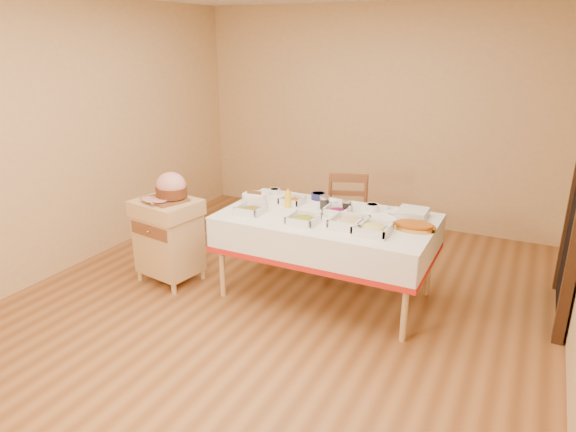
% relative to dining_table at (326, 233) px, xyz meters
% --- Properties ---
extents(room_shell, '(5.00, 5.00, 5.00)m').
position_rel_dining_table_xyz_m(room_shell, '(-0.30, -0.30, 0.70)').
color(room_shell, '#9A5F2F').
rests_on(room_shell, ground).
extents(dining_table, '(1.82, 1.02, 0.76)m').
position_rel_dining_table_xyz_m(dining_table, '(0.00, 0.00, 0.00)').
color(dining_table, '#DBB378').
rests_on(dining_table, ground).
extents(butcher_cart, '(0.63, 0.55, 0.80)m').
position_rel_dining_table_xyz_m(butcher_cart, '(-1.45, -0.37, -0.15)').
color(butcher_cart, '#DBB378').
rests_on(butcher_cart, ground).
extents(dining_chair, '(0.53, 0.52, 0.93)m').
position_rel_dining_table_xyz_m(dining_chair, '(-0.06, 0.69, -0.12)').
color(dining_chair, brown).
rests_on(dining_chair, ground).
extents(ham_on_board, '(0.40, 0.38, 0.26)m').
position_rel_dining_table_xyz_m(ham_on_board, '(-1.41, -0.34, 0.31)').
color(ham_on_board, brown).
rests_on(ham_on_board, butcher_cart).
extents(serving_dish_a, '(0.23, 0.23, 0.10)m').
position_rel_dining_table_xyz_m(serving_dish_a, '(-0.62, -0.23, 0.19)').
color(serving_dish_a, white).
rests_on(serving_dish_a, dining_table).
extents(serving_dish_b, '(0.24, 0.24, 0.10)m').
position_rel_dining_table_xyz_m(serving_dish_b, '(-0.11, -0.25, 0.19)').
color(serving_dish_b, white).
rests_on(serving_dish_b, dining_table).
extents(serving_dish_c, '(0.28, 0.28, 0.11)m').
position_rel_dining_table_xyz_m(serving_dish_c, '(0.26, -0.16, 0.20)').
color(serving_dish_c, white).
rests_on(serving_dish_c, dining_table).
extents(serving_dish_d, '(0.27, 0.27, 0.10)m').
position_rel_dining_table_xyz_m(serving_dish_d, '(0.47, -0.21, 0.20)').
color(serving_dish_d, white).
rests_on(serving_dish_d, dining_table).
extents(serving_dish_e, '(0.21, 0.20, 0.10)m').
position_rel_dining_table_xyz_m(serving_dish_e, '(-0.42, 0.17, 0.19)').
color(serving_dish_e, white).
rests_on(serving_dish_e, dining_table).
extents(serving_dish_f, '(0.22, 0.21, 0.10)m').
position_rel_dining_table_xyz_m(serving_dish_f, '(0.06, 0.07, 0.19)').
color(serving_dish_f, white).
rests_on(serving_dish_f, dining_table).
extents(small_bowl_left, '(0.11, 0.11, 0.05)m').
position_rel_dining_table_xyz_m(small_bowl_left, '(-0.71, 0.38, 0.19)').
color(small_bowl_left, white).
rests_on(small_bowl_left, dining_table).
extents(small_bowl_mid, '(0.14, 0.14, 0.06)m').
position_rel_dining_table_xyz_m(small_bowl_mid, '(-0.26, 0.41, 0.19)').
color(small_bowl_mid, '#1B1E50').
rests_on(small_bowl_mid, dining_table).
extents(small_bowl_right, '(0.12, 0.12, 0.06)m').
position_rel_dining_table_xyz_m(small_bowl_right, '(0.30, 0.31, 0.19)').
color(small_bowl_right, white).
rests_on(small_bowl_right, dining_table).
extents(bowl_white_imported, '(0.16, 0.16, 0.04)m').
position_rel_dining_table_xyz_m(bowl_white_imported, '(-0.12, 0.33, 0.18)').
color(bowl_white_imported, white).
rests_on(bowl_white_imported, dining_table).
extents(bowl_small_imported, '(0.15, 0.15, 0.04)m').
position_rel_dining_table_xyz_m(bowl_small_imported, '(0.50, 0.32, 0.18)').
color(bowl_small_imported, white).
rests_on(bowl_small_imported, dining_table).
extents(preserve_jar_left, '(0.09, 0.09, 0.12)m').
position_rel_dining_table_xyz_m(preserve_jar_left, '(-0.10, 0.17, 0.21)').
color(preserve_jar_left, silver).
rests_on(preserve_jar_left, dining_table).
extents(preserve_jar_right, '(0.09, 0.09, 0.11)m').
position_rel_dining_table_xyz_m(preserve_jar_right, '(0.11, 0.19, 0.21)').
color(preserve_jar_right, silver).
rests_on(preserve_jar_right, dining_table).
extents(mustard_bottle, '(0.06, 0.06, 0.18)m').
position_rel_dining_table_xyz_m(mustard_bottle, '(-0.40, 0.06, 0.24)').
color(mustard_bottle, yellow).
rests_on(mustard_bottle, dining_table).
extents(bread_basket, '(0.23, 0.23, 0.10)m').
position_rel_dining_table_xyz_m(bread_basket, '(-0.75, 0.06, 0.20)').
color(bread_basket, white).
rests_on(bread_basket, dining_table).
extents(plate_stack, '(0.24, 0.24, 0.07)m').
position_rel_dining_table_xyz_m(plate_stack, '(0.67, 0.29, 0.20)').
color(plate_stack, white).
rests_on(plate_stack, dining_table).
extents(brass_platter, '(0.35, 0.25, 0.05)m').
position_rel_dining_table_xyz_m(brass_platter, '(0.74, 0.02, 0.18)').
color(brass_platter, gold).
rests_on(brass_platter, dining_table).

